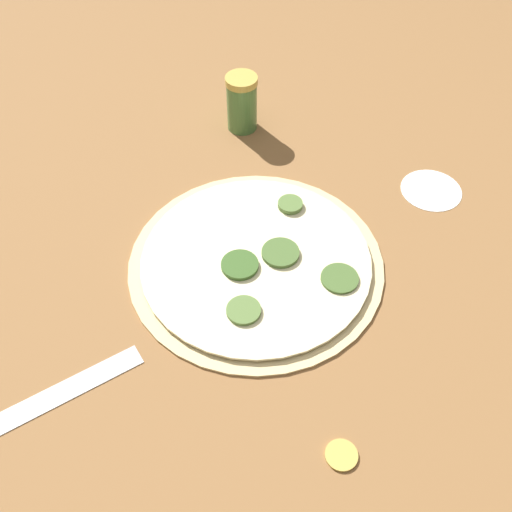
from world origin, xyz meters
The scene contains 5 objects.
ground_plane centered at (0.00, 0.00, 0.00)m, with size 3.00×3.00×0.00m, color olive.
pizza centered at (0.00, 0.00, 0.01)m, with size 0.37×0.37×0.02m.
spice_jar centered at (0.25, 0.20, 0.05)m, with size 0.06×0.06×0.10m.
loose_cap centered at (-0.18, -0.24, 0.00)m, with size 0.04×0.04×0.01m.
flour_patch centered at (0.28, -0.15, 0.00)m, with size 0.10×0.10×0.00m.
Camera 1 is at (-0.46, -0.30, 0.67)m, focal length 42.00 mm.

